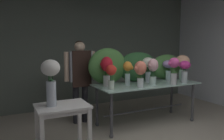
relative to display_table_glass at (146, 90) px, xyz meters
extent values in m
plane|color=#9E9384|center=(-0.38, 0.04, -0.66)|extent=(7.67, 7.67, 0.00)
cube|color=slate|center=(-0.38, 1.78, 0.82)|extent=(5.70, 0.12, 2.95)
cube|color=#A7CEC3|center=(0.00, 0.00, 0.11)|extent=(1.98, 0.81, 0.02)
cylinder|color=#4C4C51|center=(-0.89, -0.30, -0.28)|extent=(0.05, 0.05, 0.76)
sphere|color=#4C4C51|center=(-0.89, -0.30, -0.63)|extent=(0.07, 0.07, 0.07)
cylinder|color=#4C4C51|center=(0.89, -0.30, -0.28)|extent=(0.05, 0.05, 0.76)
sphere|color=#4C4C51|center=(0.89, -0.30, -0.63)|extent=(0.07, 0.07, 0.07)
cylinder|color=#4C4C51|center=(-0.89, 0.30, -0.28)|extent=(0.05, 0.05, 0.76)
sphere|color=#4C4C51|center=(-0.89, 0.30, -0.63)|extent=(0.07, 0.07, 0.07)
cylinder|color=#4C4C51|center=(0.89, 0.30, -0.28)|extent=(0.05, 0.05, 0.76)
sphere|color=#4C4C51|center=(0.89, 0.30, -0.63)|extent=(0.07, 0.07, 0.07)
cylinder|color=#4C4C51|center=(0.00, 0.00, -0.39)|extent=(1.78, 0.03, 0.03)
cube|color=white|center=(-1.75, -0.56, 0.05)|extent=(0.68, 0.51, 0.03)
cube|color=white|center=(-1.75, -0.56, 0.01)|extent=(0.62, 0.45, 0.06)
cube|color=white|center=(-1.45, -0.78, -0.31)|extent=(0.05, 0.05, 0.70)
cube|color=white|center=(-2.05, -0.35, -0.31)|extent=(0.05, 0.05, 0.70)
cube|color=white|center=(-1.45, -0.35, -0.31)|extent=(0.05, 0.05, 0.70)
cylinder|color=#232328|center=(-1.20, 0.61, -0.25)|extent=(0.12, 0.12, 0.82)
cylinder|color=#232328|center=(-1.01, 0.61, -0.25)|extent=(0.12, 0.12, 0.82)
cube|color=#999EA8|center=(-1.11, 0.61, 0.44)|extent=(0.43, 0.22, 0.56)
cube|color=black|center=(-1.11, 0.50, 0.40)|extent=(0.37, 0.02, 0.68)
cylinder|color=beige|center=(-1.37, 0.61, 0.45)|extent=(0.09, 0.09, 0.55)
cylinder|color=beige|center=(-0.85, 0.61, 0.45)|extent=(0.09, 0.09, 0.55)
sphere|color=beige|center=(-1.11, 0.61, 0.81)|extent=(0.20, 0.20, 0.20)
ellipsoid|color=black|center=(-1.11, 0.63, 0.88)|extent=(0.15, 0.15, 0.09)
ellipsoid|color=#477F3D|center=(-0.68, 0.28, 0.46)|extent=(0.76, 0.28, 0.67)
ellipsoid|color=#28562D|center=(-0.02, 0.28, 0.41)|extent=(0.90, 0.30, 0.58)
ellipsoid|color=#477F3D|center=(0.70, 0.28, 0.38)|extent=(0.77, 0.31, 0.52)
cylinder|color=silver|center=(0.58, 0.08, 0.23)|extent=(0.10, 0.10, 0.21)
cylinder|color=#9EBCB2|center=(0.58, 0.08, 0.17)|extent=(0.09, 0.09, 0.09)
cylinder|color=#477F3D|center=(0.60, 0.08, 0.27)|extent=(0.01, 0.01, 0.28)
cylinder|color=#477F3D|center=(0.59, 0.10, 0.27)|extent=(0.01, 0.01, 0.28)
cylinder|color=#477F3D|center=(0.57, 0.08, 0.27)|extent=(0.01, 0.01, 0.28)
cylinder|color=#477F3D|center=(0.59, 0.05, 0.27)|extent=(0.01, 0.01, 0.28)
ellipsoid|color=#B28ED1|center=(0.58, 0.08, 0.46)|extent=(0.24, 0.24, 0.16)
sphere|color=#B28ED1|center=(0.51, 0.06, 0.47)|extent=(0.07, 0.07, 0.07)
sphere|color=#B28ED1|center=(0.65, 0.10, 0.48)|extent=(0.08, 0.08, 0.08)
ellipsoid|color=#28562D|center=(0.59, 0.04, 0.35)|extent=(0.09, 0.10, 0.03)
cylinder|color=silver|center=(0.01, -0.18, 0.20)|extent=(0.12, 0.12, 0.15)
cylinder|color=#9EBCB2|center=(0.01, -0.18, 0.16)|extent=(0.11, 0.11, 0.07)
cylinder|color=#28562D|center=(0.04, -0.18, 0.27)|extent=(0.01, 0.01, 0.28)
cylinder|color=#28562D|center=(0.02, -0.15, 0.27)|extent=(0.01, 0.01, 0.28)
cylinder|color=#28562D|center=(-0.02, -0.18, 0.27)|extent=(0.01, 0.01, 0.28)
cylinder|color=#28562D|center=(0.00, -0.20, 0.27)|extent=(0.01, 0.01, 0.28)
ellipsoid|color=#EFB2BC|center=(0.01, -0.18, 0.49)|extent=(0.19, 0.19, 0.24)
sphere|color=#EFB2BC|center=(-0.07, -0.19, 0.48)|extent=(0.06, 0.06, 0.06)
sphere|color=#EFB2BC|center=(0.09, -0.15, 0.47)|extent=(0.09, 0.09, 0.09)
ellipsoid|color=#28562D|center=(0.00, -0.15, 0.30)|extent=(0.06, 0.11, 0.03)
cylinder|color=silver|center=(0.89, 0.00, 0.23)|extent=(0.13, 0.13, 0.22)
cylinder|color=#9EBCB2|center=(0.89, 0.00, 0.17)|extent=(0.12, 0.12, 0.09)
cylinder|color=#387033|center=(0.92, 0.01, 0.29)|extent=(0.01, 0.01, 0.31)
cylinder|color=#387033|center=(0.88, 0.03, 0.29)|extent=(0.01, 0.01, 0.31)
cylinder|color=#387033|center=(0.87, 0.01, 0.29)|extent=(0.01, 0.01, 0.31)
cylinder|color=#387033|center=(0.89, -0.02, 0.29)|extent=(0.01, 0.01, 0.31)
ellipsoid|color=#F4B78E|center=(0.89, 0.00, 0.51)|extent=(0.28, 0.28, 0.25)
sphere|color=#F4B78E|center=(0.78, -0.03, 0.55)|extent=(0.07, 0.07, 0.07)
sphere|color=#F4B78E|center=(1.01, 0.03, 0.55)|extent=(0.11, 0.11, 0.11)
cylinder|color=silver|center=(0.67, -0.29, 0.24)|extent=(0.11, 0.11, 0.23)
cylinder|color=#9EBCB2|center=(0.67, -0.29, 0.17)|extent=(0.10, 0.10, 0.10)
cylinder|color=#387033|center=(0.69, -0.29, 0.28)|extent=(0.01, 0.01, 0.29)
cylinder|color=#387033|center=(0.66, -0.27, 0.28)|extent=(0.01, 0.01, 0.29)
cylinder|color=#387033|center=(0.66, -0.31, 0.28)|extent=(0.01, 0.01, 0.29)
ellipsoid|color=#D1338E|center=(0.67, -0.29, 0.47)|extent=(0.21, 0.21, 0.16)
sphere|color=#D1338E|center=(0.60, -0.29, 0.46)|extent=(0.09, 0.09, 0.09)
sphere|color=#D1338E|center=(0.72, -0.27, 0.48)|extent=(0.07, 0.07, 0.07)
cylinder|color=silver|center=(0.37, -0.32, 0.23)|extent=(0.11, 0.11, 0.21)
cylinder|color=#9EBCB2|center=(0.37, -0.32, 0.17)|extent=(0.10, 0.10, 0.09)
cylinder|color=#477F3D|center=(0.40, -0.31, 0.30)|extent=(0.01, 0.01, 0.34)
cylinder|color=#477F3D|center=(0.37, -0.30, 0.30)|extent=(0.01, 0.01, 0.34)
cylinder|color=#477F3D|center=(0.35, -0.31, 0.30)|extent=(0.01, 0.01, 0.34)
cylinder|color=#477F3D|center=(0.37, -0.34, 0.30)|extent=(0.01, 0.01, 0.34)
ellipsoid|color=#E54C9E|center=(0.37, -0.32, 0.53)|extent=(0.19, 0.19, 0.19)
sphere|color=#E54C9E|center=(0.29, -0.30, 0.52)|extent=(0.07, 0.07, 0.07)
sphere|color=#E54C9E|center=(0.44, -0.33, 0.49)|extent=(0.07, 0.07, 0.07)
ellipsoid|color=#387033|center=(0.41, -0.32, 0.35)|extent=(0.10, 0.05, 0.03)
cylinder|color=silver|center=(-0.33, -0.28, 0.20)|extent=(0.11, 0.11, 0.16)
cylinder|color=#9EBCB2|center=(-0.33, -0.28, 0.16)|extent=(0.10, 0.10, 0.07)
cylinder|color=#387033|center=(-0.31, -0.28, 0.26)|extent=(0.01, 0.01, 0.26)
cylinder|color=#387033|center=(-0.32, -0.26, 0.26)|extent=(0.01, 0.01, 0.26)
cylinder|color=#387033|center=(-0.35, -0.27, 0.26)|extent=(0.01, 0.01, 0.26)
cylinder|color=#387033|center=(-0.33, -0.30, 0.26)|extent=(0.01, 0.01, 0.26)
ellipsoid|color=#EF7A60|center=(-0.33, -0.28, 0.46)|extent=(0.21, 0.21, 0.24)
sphere|color=#EF7A60|center=(-0.42, -0.29, 0.46)|extent=(0.08, 0.08, 0.08)
ellipsoid|color=#2D6028|center=(-0.35, -0.26, 0.31)|extent=(0.09, 0.10, 0.03)
cylinder|color=silver|center=(-0.83, -0.18, 0.19)|extent=(0.10, 0.10, 0.14)
cylinder|color=#9EBCB2|center=(-0.83, -0.18, 0.15)|extent=(0.10, 0.10, 0.06)
cylinder|color=#28562D|center=(-0.81, -0.17, 0.26)|extent=(0.01, 0.01, 0.26)
cylinder|color=#28562D|center=(-0.84, -0.16, 0.26)|extent=(0.01, 0.01, 0.26)
cylinder|color=#28562D|center=(-0.84, -0.19, 0.26)|extent=(0.01, 0.01, 0.26)
ellipsoid|color=red|center=(-0.83, -0.18, 0.44)|extent=(0.17, 0.17, 0.18)
sphere|color=red|center=(-0.77, -0.16, 0.45)|extent=(0.09, 0.09, 0.09)
cylinder|color=silver|center=(0.11, 0.11, 0.22)|extent=(0.10, 0.10, 0.20)
cylinder|color=#9EBCB2|center=(0.11, 0.11, 0.17)|extent=(0.10, 0.10, 0.09)
cylinder|color=#28562D|center=(0.13, 0.12, 0.30)|extent=(0.01, 0.01, 0.33)
cylinder|color=#28562D|center=(0.11, 0.13, 0.30)|extent=(0.01, 0.01, 0.33)
cylinder|color=#28562D|center=(0.09, 0.11, 0.30)|extent=(0.01, 0.01, 0.33)
cylinder|color=#28562D|center=(0.11, 0.08, 0.30)|extent=(0.01, 0.01, 0.33)
ellipsoid|color=white|center=(0.11, 0.11, 0.51)|extent=(0.24, 0.24, 0.19)
sphere|color=white|center=(0.02, 0.12, 0.50)|extent=(0.08, 0.08, 0.08)
cylinder|color=silver|center=(-0.41, 0.01, 0.23)|extent=(0.09, 0.09, 0.21)
cylinder|color=#9EBCB2|center=(-0.41, 0.01, 0.17)|extent=(0.08, 0.08, 0.09)
cylinder|color=#477F3D|center=(-0.39, 0.01, 0.27)|extent=(0.01, 0.01, 0.28)
cylinder|color=#477F3D|center=(-0.42, 0.03, 0.27)|extent=(0.01, 0.01, 0.28)
cylinder|color=#477F3D|center=(-0.42, 0.00, 0.27)|extent=(0.01, 0.01, 0.28)
ellipsoid|color=orange|center=(-0.41, 0.01, 0.47)|extent=(0.16, 0.16, 0.18)
sphere|color=orange|center=(-0.34, 0.00, 0.44)|extent=(0.08, 0.08, 0.08)
cylinder|color=silver|center=(-0.79, 0.09, 0.22)|extent=(0.13, 0.13, 0.19)
cylinder|color=#9EBCB2|center=(-0.79, 0.09, 0.17)|extent=(0.12, 0.12, 0.08)
cylinder|color=#28562D|center=(-0.77, 0.09, 0.28)|extent=(0.01, 0.01, 0.30)
cylinder|color=#28562D|center=(-0.80, 0.11, 0.28)|extent=(0.01, 0.01, 0.30)
cylinder|color=#28562D|center=(-0.80, 0.07, 0.28)|extent=(0.01, 0.01, 0.30)
ellipsoid|color=red|center=(-0.79, 0.09, 0.51)|extent=(0.21, 0.21, 0.26)
sphere|color=red|center=(-0.87, 0.10, 0.51)|extent=(0.07, 0.07, 0.07)
sphere|color=red|center=(-0.72, 0.08, 0.50)|extent=(0.07, 0.07, 0.07)
ellipsoid|color=#387033|center=(-0.79, 0.07, 0.34)|extent=(0.07, 0.11, 0.03)
cylinder|color=silver|center=(-1.88, -0.56, 0.23)|extent=(0.13, 0.13, 0.33)
cylinder|color=#9EBCB2|center=(-1.88, -0.56, 0.14)|extent=(0.12, 0.12, 0.14)
cylinder|color=#28562D|center=(-1.86, -0.56, 0.29)|extent=(0.01, 0.01, 0.43)
cylinder|color=#28562D|center=(-1.90, -0.54, 0.29)|extent=(0.01, 0.01, 0.43)
cylinder|color=#28562D|center=(-1.90, -0.58, 0.29)|extent=(0.01, 0.01, 0.43)
ellipsoid|color=white|center=(-1.88, -0.56, 0.57)|extent=(0.24, 0.24, 0.21)
ellipsoid|color=#28562D|center=(-1.89, -0.59, 0.42)|extent=(0.04, 0.10, 0.03)
camera|label=1|loc=(-2.44, -3.43, 0.88)|focal=35.78mm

